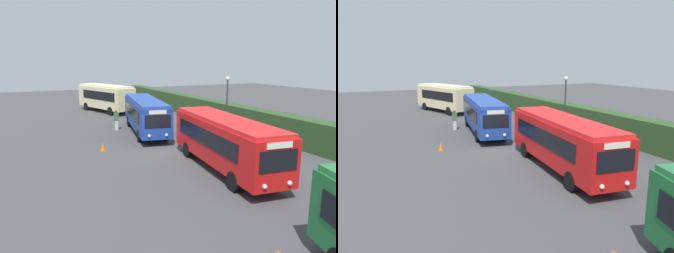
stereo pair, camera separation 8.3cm
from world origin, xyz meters
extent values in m
plane|color=#424244|center=(0.00, 0.00, 0.00)|extent=(103.72, 103.72, 0.00)
cube|color=beige|center=(-19.09, 1.13, 1.83)|extent=(9.28, 5.10, 2.55)
cube|color=#F8E8B2|center=(-19.09, 1.13, 3.20)|extent=(8.96, 4.83, 0.20)
cube|color=black|center=(-18.42, 0.01, 2.13)|extent=(6.66, 2.14, 1.02)
cube|color=black|center=(-19.19, 2.44, 2.13)|extent=(6.66, 2.14, 1.02)
cube|color=black|center=(-23.36, -0.22, 2.13)|extent=(0.66, 1.98, 1.07)
cube|color=silver|center=(-23.36, -0.22, 2.92)|extent=(0.46, 1.33, 0.28)
cylinder|color=black|center=(-21.38, -0.81, 0.50)|extent=(1.04, 0.57, 1.00)
cylinder|color=black|center=(-22.08, 1.40, 0.50)|extent=(1.04, 0.57, 1.00)
cylinder|color=black|center=(-16.10, 0.86, 0.50)|extent=(1.04, 0.57, 1.00)
cylinder|color=black|center=(-16.80, 3.07, 0.50)|extent=(1.04, 0.57, 1.00)
sphere|color=silver|center=(-23.17, -0.89, 0.90)|extent=(0.22, 0.22, 0.22)
sphere|color=silver|center=(-23.58, 0.44, 0.90)|extent=(0.22, 0.22, 0.22)
cube|color=navy|center=(-5.82, 1.12, 1.68)|extent=(10.45, 4.32, 2.25)
cube|color=#2747A0|center=(-5.82, 1.12, 2.90)|extent=(10.12, 4.08, 0.20)
cube|color=black|center=(-5.88, 2.34, 1.95)|extent=(7.80, 1.62, 0.90)
cube|color=black|center=(-6.35, 0.02, 1.95)|extent=(7.80, 1.62, 0.90)
cube|color=black|center=(-0.81, 0.10, 1.95)|extent=(0.42, 1.89, 0.95)
cube|color=silver|center=(-0.81, 0.10, 2.62)|extent=(0.30, 1.27, 0.28)
cylinder|color=black|center=(-2.51, 1.54, 0.50)|extent=(1.04, 0.47, 1.00)
cylinder|color=black|center=(-2.94, -0.56, 0.50)|extent=(1.04, 0.47, 1.00)
cylinder|color=black|center=(-8.70, 2.80, 0.50)|extent=(1.04, 0.47, 1.00)
cylinder|color=black|center=(-9.13, 0.70, 0.50)|extent=(1.04, 0.47, 1.00)
sphere|color=silver|center=(-0.67, 0.73, 0.90)|extent=(0.22, 0.22, 0.22)
sphere|color=silver|center=(-0.93, -0.53, 0.90)|extent=(0.22, 0.22, 0.22)
cube|color=red|center=(5.34, 1.60, 1.71)|extent=(10.00, 3.58, 2.33)
cube|color=red|center=(5.34, 1.60, 2.98)|extent=(9.68, 3.35, 0.20)
cube|color=black|center=(5.19, 2.83, 1.99)|extent=(7.57, 0.99, 0.93)
cube|color=black|center=(4.89, 0.44, 1.99)|extent=(7.57, 0.99, 0.93)
cube|color=black|center=(10.20, 0.99, 1.99)|extent=(0.28, 1.94, 0.98)
cube|color=silver|center=(10.20, 0.99, 2.70)|extent=(0.20, 1.30, 0.28)
cylinder|color=black|center=(8.48, 2.30, 0.50)|extent=(1.03, 0.40, 1.00)
cylinder|color=black|center=(8.21, 0.14, 0.50)|extent=(1.03, 0.40, 1.00)
cylinder|color=black|center=(2.47, 3.06, 0.50)|extent=(1.03, 0.40, 1.00)
cylinder|color=black|center=(2.19, 0.90, 0.50)|extent=(1.03, 0.40, 1.00)
sphere|color=silver|center=(10.30, 1.63, 0.90)|extent=(0.22, 0.22, 0.22)
sphere|color=silver|center=(10.14, 0.34, 0.90)|extent=(0.22, 0.22, 0.22)
cube|color=silver|center=(-8.09, -0.85, 0.43)|extent=(0.24, 0.27, 0.86)
cube|color=#4C6B47|center=(-8.09, -0.85, 1.24)|extent=(0.27, 0.42, 0.75)
sphere|color=brown|center=(-8.09, -0.85, 1.74)|extent=(0.24, 0.24, 0.24)
cube|color=#334C8C|center=(-4.09, 3.69, 0.40)|extent=(0.24, 0.27, 0.80)
cube|color=maroon|center=(-4.09, 3.69, 1.14)|extent=(0.26, 0.43, 0.70)
sphere|color=beige|center=(-4.09, 3.69, 1.60)|extent=(0.22, 0.22, 0.22)
cube|color=#2C4A24|center=(0.00, 9.66, 1.08)|extent=(63.86, 1.59, 2.17)
cone|color=orange|center=(-1.77, -3.75, 0.30)|extent=(0.36, 0.36, 0.60)
cylinder|color=#38383D|center=(-2.41, 7.28, 2.30)|extent=(0.14, 0.14, 4.59)
sphere|color=beige|center=(-2.41, 7.28, 4.77)|extent=(0.36, 0.36, 0.36)
camera|label=1|loc=(20.30, -9.20, 6.29)|focal=34.70mm
camera|label=2|loc=(20.34, -9.13, 6.29)|focal=34.70mm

